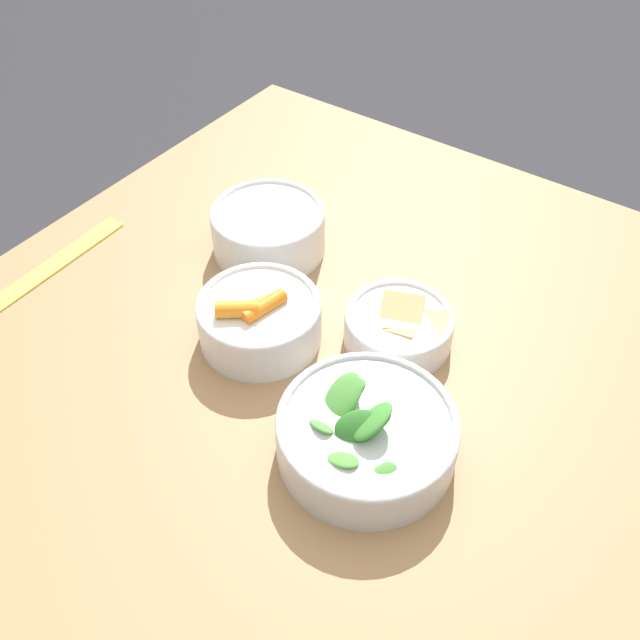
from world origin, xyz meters
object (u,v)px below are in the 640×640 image
at_px(bowl_carrots, 260,318).
at_px(ruler, 41,274).
at_px(bowl_greens, 366,434).
at_px(bowl_beans_hotdog, 269,231).
at_px(bowl_cookies, 399,326).

distance_m(bowl_carrots, ruler, 0.33).
xyz_separation_m(bowl_greens, bowl_beans_hotdog, (0.21, 0.29, 0.00)).
bearing_deg(bowl_carrots, ruler, 104.47).
distance_m(bowl_carrots, bowl_greens, 0.21).
relative_size(bowl_carrots, bowl_cookies, 1.14).
bearing_deg(bowl_beans_hotdog, bowl_carrots, -145.50).
xyz_separation_m(bowl_beans_hotdog, ruler, (-0.22, 0.22, -0.03)).
bearing_deg(bowl_beans_hotdog, ruler, 135.52).
bearing_deg(ruler, bowl_greens, -88.53).
distance_m(bowl_beans_hotdog, bowl_cookies, 0.24).
xyz_separation_m(bowl_beans_hotdog, bowl_cookies, (-0.05, -0.24, -0.01)).
xyz_separation_m(bowl_carrots, bowl_cookies, (0.09, -0.14, -0.01)).
relative_size(bowl_greens, bowl_cookies, 1.44).
bearing_deg(bowl_carrots, bowl_beans_hotdog, 34.50).
relative_size(bowl_greens, ruler, 0.68).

